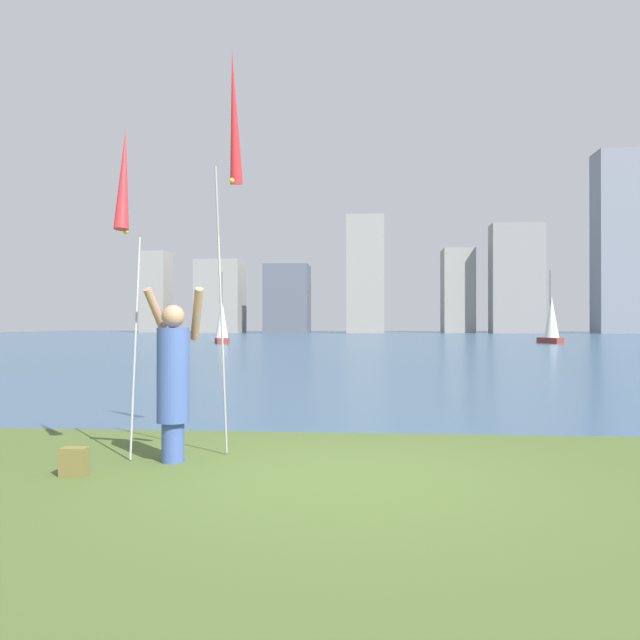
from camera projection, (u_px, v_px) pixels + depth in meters
The scene contains 14 objects.
ground at pixel (370, 341), 57.18m from camera, with size 120.00×138.00×0.12m.
person at pixel (173, 376), 7.11m from camera, with size 0.70×0.52×1.92m.
kite_flag_left at pixel (124, 187), 7.00m from camera, with size 0.16×0.65×3.65m.
kite_flag_right at pixel (234, 126), 7.90m from camera, with size 0.16×1.17×4.81m.
bag at pixel (74, 462), 6.46m from camera, with size 0.26×0.15×0.28m.
sailboat_3 at pixel (222, 323), 48.48m from camera, with size 1.49×2.13×5.34m.
sailboat_6 at pixel (551, 321), 48.18m from camera, with size 1.62×2.22×5.48m.
skyline_tower_0 at pixel (156, 292), 105.32m from camera, with size 4.01×5.05×13.03m.
skyline_tower_1 at pixel (220, 297), 101.92m from camera, with size 6.92×6.98×11.29m.
skyline_tower_2 at pixel (287, 299), 99.67m from camera, with size 6.71×6.20×10.42m.
skyline_tower_3 at pixel (365, 275), 97.75m from camera, with size 5.56×4.98×17.58m.
skyline_tower_4 at pixel (458, 291), 101.00m from camera, with size 4.71×6.15×12.96m.
skyline_tower_5 at pixel (516, 279), 95.48m from camera, with size 7.50×4.10×16.06m.
skyline_tower_6 at pixel (618, 243), 93.92m from camera, with size 6.33×4.98×26.32m.
Camera 1 is at (0.32, -6.40, 1.52)m, focal length 36.47 mm.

